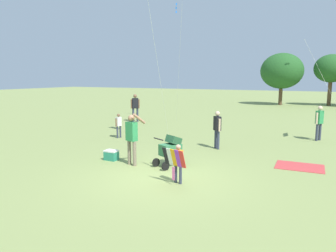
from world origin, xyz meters
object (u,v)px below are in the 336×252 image
person_sitting_far (217,127)px  person_couple_left (135,106)px  stroller (171,148)px  cooler_box (111,155)px  person_red_shirt (119,124)px  person_kid_running (319,120)px  person_adult_flyer (132,135)px  child_with_butterfly_kite (177,160)px  picnic_blanket (300,167)px

person_sitting_far → person_couple_left: 8.67m
stroller → cooler_box: bearing=-174.2°
person_red_shirt → cooler_box: size_ratio=2.57×
person_kid_running → person_adult_flyer: bearing=-126.3°
child_with_butterfly_kite → picnic_blanket: size_ratio=0.74×
stroller → cooler_box: size_ratio=2.45×
person_couple_left → picnic_blanket: 12.11m
person_kid_running → cooler_box: bearing=-132.0°
person_sitting_far → cooler_box: size_ratio=3.39×
person_adult_flyer → person_kid_running: person_adult_flyer is taller
person_red_shirt → picnic_blanket: bearing=-9.8°
child_with_butterfly_kite → person_sitting_far: 4.55m
stroller → person_red_shirt: bearing=143.5°
person_adult_flyer → person_couple_left: bearing=122.1°
person_adult_flyer → person_kid_running: (5.30, 7.21, -0.07)m
stroller → cooler_box: 2.26m
child_with_butterfly_kite → person_couple_left: (-7.46, 9.53, 0.39)m
person_kid_running → child_with_butterfly_kite: bearing=-111.5°
person_adult_flyer → person_red_shirt: 4.82m
person_couple_left → picnic_blanket: (10.29, -6.30, -1.03)m
person_adult_flyer → stroller: person_adult_flyer is taller
person_red_shirt → person_sitting_far: (4.85, -0.09, 0.22)m
stroller → picnic_blanket: (3.72, 1.83, -0.60)m
person_sitting_far → picnic_blanket: 3.57m
person_red_shirt → child_with_butterfly_kite: bearing=-41.4°
person_adult_flyer → person_kid_running: 8.95m
person_sitting_far → person_red_shirt: bearing=179.0°
person_couple_left → person_sitting_far: bearing=-35.2°
person_sitting_far → person_couple_left: size_ratio=0.86×
person_red_shirt → picnic_blanket: 8.21m
person_couple_left → person_kid_running: (10.67, -1.35, -0.11)m
stroller → person_kid_running: size_ratio=0.70×
person_adult_flyer → stroller: (1.20, 0.43, -0.40)m
person_red_shirt → cooler_box: (2.13, -3.43, -0.50)m
person_adult_flyer → stroller: size_ratio=1.58×
cooler_box → person_sitting_far: bearing=50.9°
person_adult_flyer → cooler_box: person_adult_flyer is taller
stroller → picnic_blanket: 4.19m
person_sitting_far → person_kid_running: (3.59, 3.65, 0.03)m
person_red_shirt → person_sitting_far: 4.86m
person_red_shirt → person_sitting_far: person_sitting_far is taller
person_kid_running → picnic_blanket: 5.05m
person_sitting_far → person_kid_running: size_ratio=0.96×
person_red_shirt → person_adult_flyer: bearing=-49.3°
person_red_shirt → person_couple_left: 5.41m
picnic_blanket → person_kid_running: bearing=85.7°
stroller → person_red_shirt: person_red_shirt is taller
picnic_blanket → child_with_butterfly_kite: bearing=-131.4°
child_with_butterfly_kite → person_red_shirt: person_red_shirt is taller
person_sitting_far → cooler_box: bearing=-129.1°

